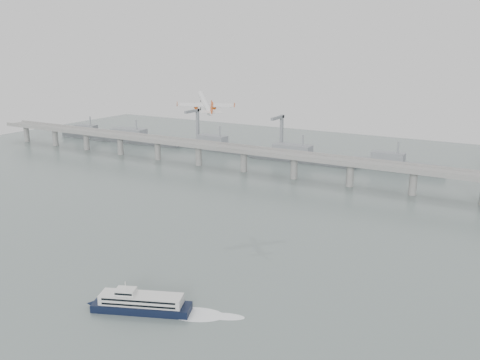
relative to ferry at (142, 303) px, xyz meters
The scene contains 5 objects.
ground 42.13m from the ferry, 98.74° to the left, with size 900.00×900.00×0.00m, color slate.
bridge 242.01m from the ferry, 91.79° to the left, with size 800.00×22.00×23.90m.
distant_fleet 346.62m from the ferry, 117.82° to the left, with size 453.00×60.90×40.00m.
ferry is the anchor object (origin of this frame).
airliner 149.56m from the ferry, 111.07° to the left, with size 33.09×32.92×15.58m.
Camera 1 is at (143.34, -192.41, 112.13)m, focal length 38.00 mm.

